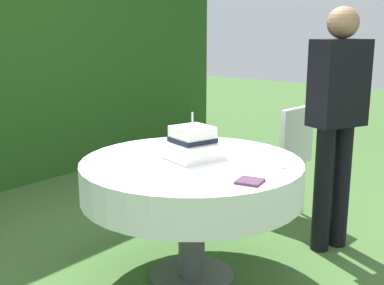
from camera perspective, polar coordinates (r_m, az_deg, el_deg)
name	(u,v)px	position (r m, az deg, el deg)	size (l,w,h in m)	color
ground_plane	(192,277)	(3.10, -0.05, -15.22)	(20.00, 20.00, 0.00)	#3D602D
cake_table	(192,180)	(2.85, -0.05, -4.34)	(1.27, 1.27, 0.73)	#4C4C51
wedding_cake	(193,144)	(2.86, 0.07, -0.18)	(0.35, 0.35, 0.27)	white
serving_plate_near	(281,165)	(2.75, 10.22, -2.57)	(0.12, 0.12, 0.01)	white
serving_plate_far	(235,143)	(3.24, 4.97, -0.04)	(0.14, 0.14, 0.01)	white
serving_plate_left	(180,140)	(3.30, -1.39, 0.27)	(0.13, 0.13, 0.01)	white
napkin_stack	(250,181)	(2.44, 6.69, -4.47)	(0.12, 0.12, 0.01)	#4C2D47
garden_chair	(285,151)	(3.88, 10.68, -0.96)	(0.42, 0.42, 0.89)	white
standing_person	(337,114)	(3.32, 16.39, 3.23)	(0.41, 0.32, 1.60)	black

